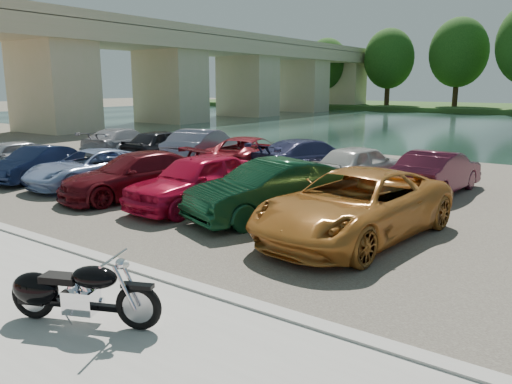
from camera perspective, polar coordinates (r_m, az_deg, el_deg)
ground at (r=7.80m, az=-19.78°, el=-14.86°), size 200.00×200.00×0.00m
promenade at (r=7.34m, az=-26.47°, el=-16.82°), size 60.00×6.00×0.10m
kerb at (r=8.93m, az=-9.10°, el=-10.26°), size 60.00×0.30×0.14m
parking_lot at (r=16.30m, az=13.62°, el=-0.33°), size 60.00×18.00×0.04m
bridge at (r=56.23m, az=-1.58°, el=14.27°), size 7.00×56.00×8.55m
motorcycle at (r=7.71m, az=-20.46°, el=-10.66°), size 2.20×1.16×1.05m
car_0 at (r=21.93m, az=-26.64°, el=3.61°), size 1.57×3.78×1.28m
car_1 at (r=19.76m, az=-23.76°, el=2.98°), size 2.10×3.90×1.22m
car_2 at (r=18.00m, az=-18.38°, el=2.62°), size 2.40×4.62×1.24m
car_3 at (r=15.81m, az=-13.60°, el=1.88°), size 3.03×5.04×1.37m
car_4 at (r=14.20m, az=-6.69°, el=1.33°), size 2.18×4.62×1.53m
car_5 at (r=12.88m, az=1.70°, el=0.22°), size 3.03×4.81×1.50m
car_6 at (r=11.40m, az=11.24°, el=-1.47°), size 3.21×5.80×1.54m
car_7 at (r=25.14m, az=-14.97°, el=5.53°), size 3.03×5.06×1.37m
car_8 at (r=23.63m, az=-10.61°, el=5.39°), size 1.89×4.25×1.42m
car_9 at (r=21.91m, az=-6.01°, el=5.18°), size 2.72×4.95×1.55m
car_10 at (r=20.35m, az=-0.77°, el=4.47°), size 3.23×5.29×1.37m
car_11 at (r=19.01m, az=6.11°, el=3.93°), size 3.31×5.28×1.43m
car_12 at (r=17.67m, az=11.82°, el=3.09°), size 2.38×4.36×1.41m
car_13 at (r=16.99m, az=20.06°, el=2.18°), size 1.83×4.27×1.37m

